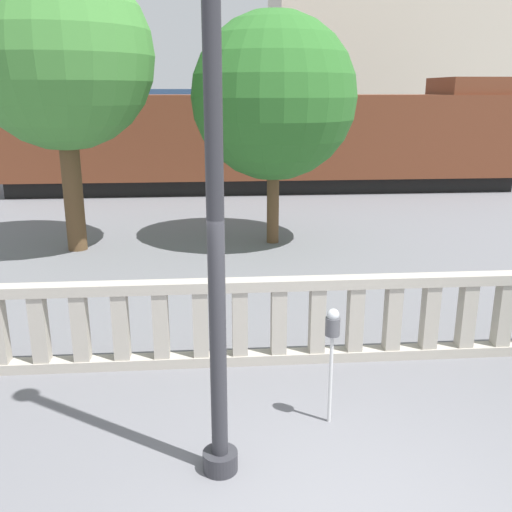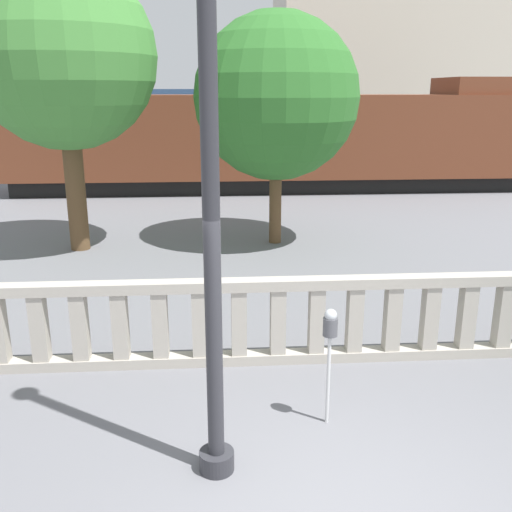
# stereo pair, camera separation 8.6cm
# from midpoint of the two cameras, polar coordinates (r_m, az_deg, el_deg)

# --- Properties ---
(balustrade) EXTENTS (14.95, 0.24, 1.19)m
(balustrade) POSITION_cam_midpoint_polar(r_m,az_deg,el_deg) (7.72, 3.89, -6.44)
(balustrade) COLOR #ADA599
(balustrade) RESTS_ON ground
(lamppost) EXTENTS (0.34, 0.34, 5.85)m
(lamppost) POSITION_cam_midpoint_polar(r_m,az_deg,el_deg) (4.82, -4.71, 8.94)
(lamppost) COLOR #2D2D33
(lamppost) RESTS_ON ground
(parking_meter) EXTENTS (0.16, 0.16, 1.35)m
(parking_meter) POSITION_cam_midpoint_polar(r_m,az_deg,el_deg) (6.19, 7.25, -7.67)
(parking_meter) COLOR silver
(parking_meter) RESTS_ON ground
(train_near) EXTENTS (18.40, 3.04, 4.02)m
(train_near) POSITION_cam_midpoint_polar(r_m,az_deg,el_deg) (21.28, 1.18, 11.48)
(train_near) COLOR black
(train_near) RESTS_ON ground
(train_far) EXTENTS (22.52, 3.03, 4.24)m
(train_far) POSITION_cam_midpoint_polar(r_m,az_deg,el_deg) (32.23, -12.43, 12.92)
(train_far) COLOR black
(train_far) RESTS_ON ground
(building_block) EXTENTS (11.90, 6.57, 10.88)m
(building_block) POSITION_cam_midpoint_polar(r_m,az_deg,el_deg) (33.92, 12.32, 19.04)
(building_block) COLOR beige
(building_block) RESTS_ON ground
(tree_left) EXTENTS (3.98, 3.98, 6.26)m
(tree_left) POSITION_cam_midpoint_polar(r_m,az_deg,el_deg) (13.50, -19.12, 18.27)
(tree_left) COLOR brown
(tree_left) RESTS_ON ground
(tree_right) EXTENTS (3.77, 3.77, 5.31)m
(tree_right) POSITION_cam_midpoint_polar(r_m,az_deg,el_deg) (13.47, 1.60, 15.58)
(tree_right) COLOR brown
(tree_right) RESTS_ON ground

